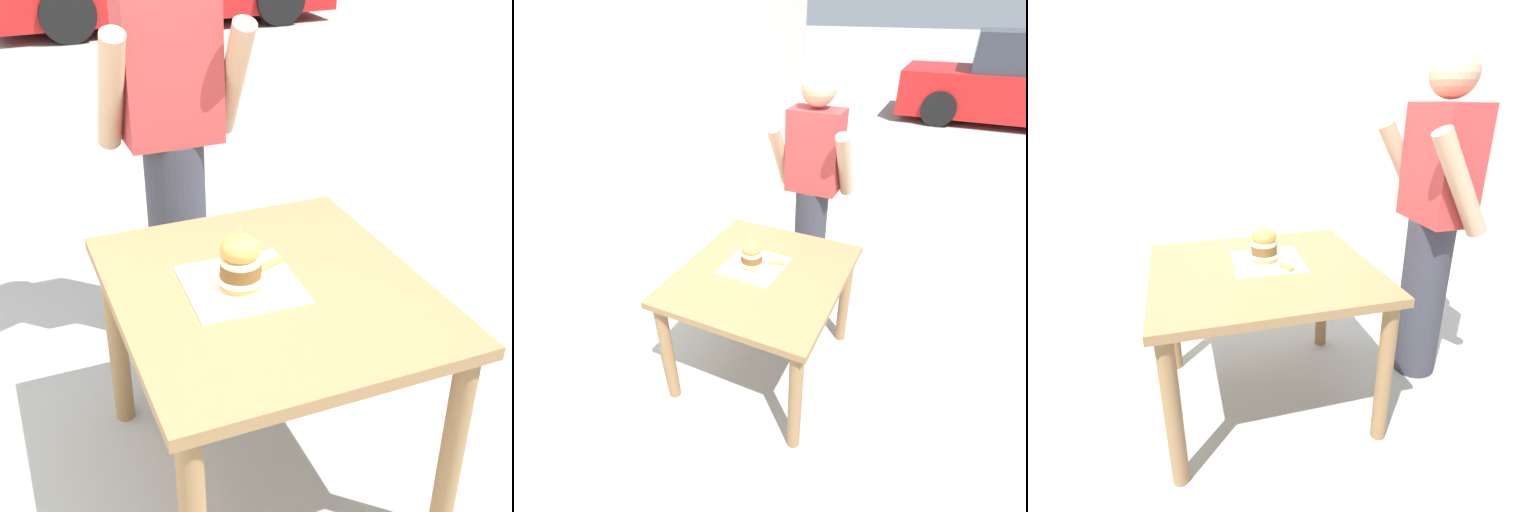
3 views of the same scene
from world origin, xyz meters
TOP-DOWN VIEW (x-y plane):
  - ground_plane at (0.00, 0.00)m, footprint 80.00×80.00m
  - patio_table at (0.00, 0.00)m, footprint 0.90×1.02m
  - serving_paper at (-0.07, 0.04)m, footprint 0.35×0.35m
  - sandwich at (-0.08, 0.02)m, footprint 0.13×0.13m
  - pickle_spear at (0.05, 0.10)m, footprint 0.09×0.06m
  - diner_across_table at (-0.03, 0.89)m, footprint 0.55×0.35m

SIDE VIEW (x-z plane):
  - ground_plane at x=0.00m, z-range 0.00..0.00m
  - patio_table at x=0.00m, z-range 0.25..1.00m
  - serving_paper at x=-0.07m, z-range 0.75..0.75m
  - pickle_spear at x=0.05m, z-range 0.75..0.77m
  - sandwich at x=-0.08m, z-range 0.73..0.93m
  - diner_across_table at x=-0.03m, z-range 0.04..1.73m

